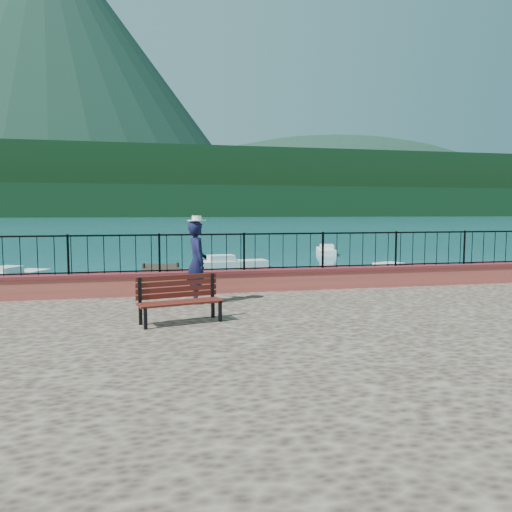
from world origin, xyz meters
name	(u,v)px	position (x,y,z in m)	size (l,w,h in m)	color
ground	(296,380)	(0.00, 0.00, 0.00)	(2000.00, 2000.00, 0.00)	#19596B
parapet	(255,280)	(0.00, 3.70, 1.49)	(28.00, 0.46, 0.58)	#BA5543
railing	(255,252)	(0.00, 3.70, 2.25)	(27.00, 0.05, 0.95)	black
dock	(166,287)	(-2.00, 12.00, 0.15)	(2.00, 16.00, 0.30)	#2D231C
far_forest	(147,202)	(0.00, 300.00, 9.00)	(900.00, 60.00, 18.00)	black
foothills	(146,185)	(0.00, 360.00, 22.00)	(900.00, 120.00, 44.00)	black
volcano	(47,67)	(-120.00, 700.00, 190.00)	(560.00, 560.00, 380.00)	#142D23
companion_hill	(332,214)	(220.00, 560.00, 0.00)	(448.00, 384.00, 180.00)	#142D23
park_bench	(180,309)	(-2.23, 0.30, 1.48)	(1.69, 0.88, 0.89)	black
person	(197,262)	(-1.69, 2.32, 2.15)	(0.70, 0.46, 1.91)	#111333
hat	(197,218)	(-1.69, 2.32, 3.17)	(0.44, 0.44, 0.12)	white
boat_0	(27,289)	(-7.21, 10.96, 0.40)	(3.26, 1.30, 0.80)	silver
boat_1	(276,287)	(2.07, 9.27, 0.40)	(4.37, 1.30, 0.80)	white
boat_2	(396,270)	(9.52, 13.60, 0.40)	(3.70, 1.30, 0.80)	silver
boat_3	(14,273)	(-8.89, 16.18, 0.40)	(3.76, 1.30, 0.80)	silver
boat_4	(232,261)	(2.16, 19.64, 0.40)	(4.25, 1.30, 0.80)	silver
boat_5	(326,249)	(11.02, 27.46, 0.40)	(4.31, 1.30, 0.80)	silver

